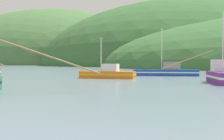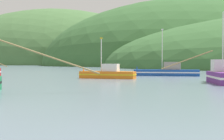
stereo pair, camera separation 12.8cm
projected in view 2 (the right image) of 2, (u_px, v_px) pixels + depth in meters
name	position (u px, v px, depth m)	size (l,w,h in m)	color
hill_mid_right	(194.00, 66.00, 197.64)	(187.71, 150.17, 78.81)	#386633
hill_far_center	(53.00, 64.00, 288.09)	(195.08, 156.07, 94.62)	#47703D
fishing_boat_orange	(108.00, 74.00, 45.66)	(7.98, 2.08, 5.74)	orange
fishing_boat_purple	(221.00, 75.00, 35.26)	(12.60, 7.96, 7.60)	#6B2D84
fishing_boat_blue	(167.00, 72.00, 54.03)	(10.83, 2.60, 7.75)	#19479E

